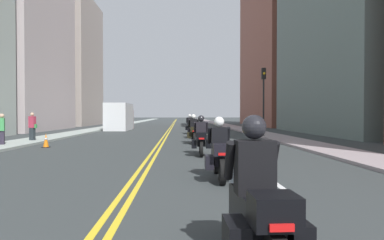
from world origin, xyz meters
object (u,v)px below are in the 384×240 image
motorcycle_2 (201,139)px  traffic_light_near (264,90)px  pedestrian_0 (32,127)px  motorcycle_5 (190,126)px  motorcycle_1 (219,154)px  motorcycle_4 (193,129)px  motorcycle_0 (256,209)px  traffic_cone_0 (46,140)px  pedestrian_1 (2,130)px  parked_truck (120,118)px  motorcycle_3 (194,132)px

motorcycle_2 → traffic_light_near: (5.15, 9.96, 2.75)m
pedestrian_0 → motorcycle_5: bearing=55.3°
motorcycle_1 → motorcycle_4: bearing=91.5°
motorcycle_0 → motorcycle_1: size_ratio=1.06×
motorcycle_2 → motorcycle_4: motorcycle_2 is taller
motorcycle_0 → traffic_cone_0: bearing=118.7°
pedestrian_0 → motorcycle_4: bearing=32.9°
motorcycle_5 → pedestrian_1: (-9.85, -10.63, 0.21)m
motorcycle_0 → parked_truck: 32.29m
motorcycle_3 → traffic_cone_0: 7.65m
traffic_light_near → parked_truck: 17.33m
pedestrian_0 → motorcycle_0: bearing=-43.7°
motorcycle_4 → pedestrian_1: size_ratio=1.26×
traffic_light_near → pedestrian_1: 16.42m
motorcycle_2 → motorcycle_5: (0.01, 14.39, 0.00)m
motorcycle_3 → parked_truck: (-7.16, 16.72, 0.61)m
pedestrian_0 → parked_truck: size_ratio=0.27×
motorcycle_0 → motorcycle_2: (0.07, 9.58, -0.00)m
motorcycle_4 → motorcycle_3: bearing=-89.5°
traffic_cone_0 → motorcycle_2: bearing=-23.9°
motorcycle_5 → traffic_light_near: bearing=-40.1°
traffic_cone_0 → traffic_light_near: 14.60m
motorcycle_3 → pedestrian_1: pedestrian_1 is taller
pedestrian_1 → traffic_light_near: bearing=-88.0°
motorcycle_4 → traffic_cone_0: bearing=-138.4°
pedestrian_1 → parked_truck: bearing=-28.6°
motorcycle_3 → pedestrian_1: bearing=-172.1°
motorcycle_0 → traffic_light_near: traffic_light_near is taller
motorcycle_3 → motorcycle_5: size_ratio=1.02×
motorcycle_5 → traffic_cone_0: 13.37m
motorcycle_1 → motorcycle_4: 14.33m
traffic_cone_0 → parked_truck: 18.61m
motorcycle_1 → motorcycle_4: size_ratio=0.98×
motorcycle_0 → pedestrian_0: size_ratio=1.25×
motorcycle_3 → motorcycle_2: bearing=-89.6°
traffic_light_near → pedestrian_0: (-14.72, -3.46, -2.50)m
motorcycle_1 → pedestrian_1: size_ratio=1.24×
motorcycle_1 → motorcycle_4: (-0.06, 14.33, 0.01)m
traffic_cone_0 → motorcycle_1: bearing=-47.0°
traffic_light_near → parked_truck: size_ratio=0.76×
motorcycle_2 → motorcycle_4: bearing=91.9°
pedestrian_0 → motorcycle_3: bearing=7.8°
motorcycle_0 → parked_truck: (-7.15, 31.49, 0.62)m
motorcycle_4 → traffic_cone_0: motorcycle_4 is taller
pedestrian_1 → traffic_cone_0: bearing=-121.0°
motorcycle_1 → parked_truck: parked_truck is taller
motorcycle_1 → motorcycle_3: 10.03m
motorcycle_3 → traffic_cone_0: bearing=-166.3°
parked_truck → pedestrian_0: bearing=-98.6°
pedestrian_0 → pedestrian_1: 2.75m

